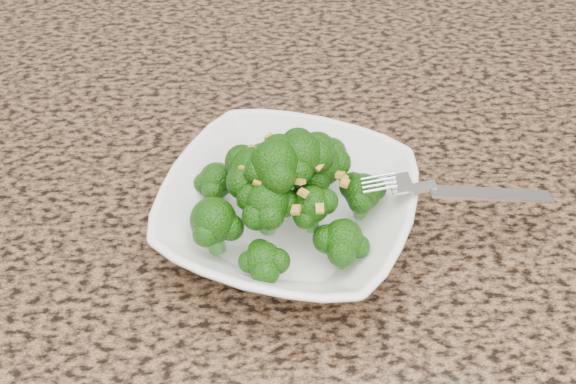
{
  "coord_description": "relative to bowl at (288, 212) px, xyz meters",
  "views": [
    {
      "loc": [
        0.09,
        -0.09,
        1.37
      ],
      "look_at": [
        0.11,
        0.34,
        0.95
      ],
      "focal_mm": 45.0,
      "sensor_mm": 36.0,
      "label": 1
    }
  ],
  "objects": [
    {
      "name": "bowl",
      "position": [
        0.0,
        0.0,
        0.0
      ],
      "size": [
        0.27,
        0.27,
        0.05
      ],
      "primitive_type": "imported",
      "rotation": [
        0.0,
        0.0,
        -0.37
      ],
      "color": "white",
      "rests_on": "granite_counter"
    },
    {
      "name": "garlic_topping",
      "position": [
        0.0,
        0.0,
        0.1
      ],
      "size": [
        0.11,
        0.11,
        0.01
      ],
      "primitive_type": null,
      "color": "gold",
      "rests_on": "broccoli_pile"
    },
    {
      "name": "granite_counter",
      "position": [
        -0.11,
        -0.04,
        -0.04
      ],
      "size": [
        1.64,
        1.04,
        0.03
      ],
      "primitive_type": "cube",
      "color": "brown",
      "rests_on": "cabinet"
    },
    {
      "name": "fork",
      "position": [
        0.11,
        -0.01,
        0.03
      ],
      "size": [
        0.18,
        0.05,
        0.01
      ],
      "primitive_type": null,
      "rotation": [
        0.0,
        0.0,
        0.11
      ],
      "color": "silver",
      "rests_on": "bowl"
    },
    {
      "name": "broccoli_pile",
      "position": [
        0.0,
        0.0,
        0.06
      ],
      "size": [
        0.18,
        0.18,
        0.07
      ],
      "primitive_type": null,
      "color": "#164C08",
      "rests_on": "bowl"
    }
  ]
}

